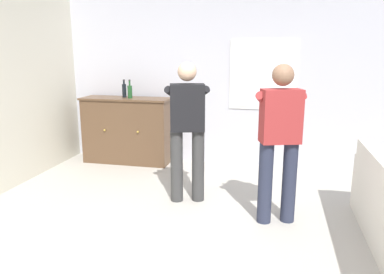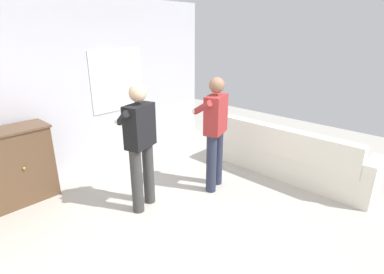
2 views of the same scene
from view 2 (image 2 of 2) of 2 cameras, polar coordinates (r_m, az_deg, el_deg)
The scene contains 5 objects.
ground at distance 3.84m, azimuth 2.63°, elevation -16.85°, with size 10.40×10.40×0.00m, color #B2ADA3.
wall_back_with_window at distance 5.29m, azimuth -19.63°, elevation 9.03°, with size 5.20×0.15×2.80m.
couch at distance 5.11m, azimuth 17.77°, elevation -3.80°, with size 0.57×2.58×0.86m.
person_standing_left at distance 3.87m, azimuth -9.89°, elevation -0.95°, with size 0.54×0.52×1.68m.
person_standing_right at distance 4.32m, azimuth 4.35°, elevation 1.54°, with size 0.53×0.52×1.68m.
Camera 2 is at (-2.35, -1.98, 2.29)m, focal length 28.00 mm.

